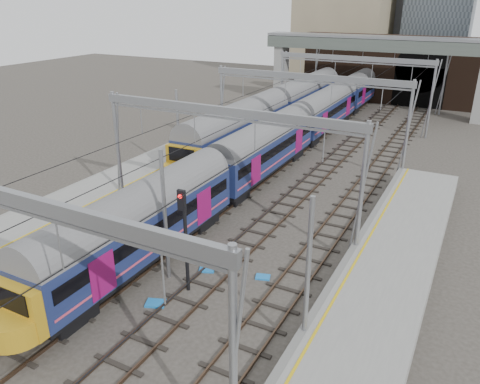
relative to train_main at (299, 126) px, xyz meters
The scene contains 15 objects.
ground 25.93m from the train_main, 85.56° to the right, with size 160.00×160.00×0.00m, color #38332D.
platform_left 24.71m from the train_main, 109.39° to the right, with size 4.32×55.00×1.12m.
platform_right 29.90m from the train_main, 65.91° to the right, with size 4.32×47.00×1.12m.
tracks 11.19m from the train_main, 79.45° to the right, with size 14.40×80.00×0.22m.
overhead_line 6.26m from the train_main, 64.81° to the right, with size 16.80×80.00×8.00m.
retaining_wall 26.48m from the train_main, 82.60° to the left, with size 28.00×2.75×9.00m.
overbridge 20.93m from the train_main, 84.36° to the left, with size 28.00×3.00×9.25m.
train_main is the anchor object (origin of this frame).
train_second 5.49m from the train_main, 136.77° to the left, with size 2.99×34.62×5.09m.
signal_near_left 27.40m from the train_main, 91.25° to the right, with size 0.36×0.45×4.43m.
signal_near_centre 24.56m from the train_main, 81.71° to the right, with size 0.39×0.49×5.47m.
relay_cabinet 27.80m from the train_main, 102.07° to the right, with size 0.63×0.53×1.27m, color silver.
equip_cover_a 26.24m from the train_main, 83.79° to the right, with size 0.93×0.65×0.11m, color blue.
equip_cover_b 22.65m from the train_main, 81.27° to the right, with size 0.81×0.57×0.10m, color blue.
equip_cover_c 22.57m from the train_main, 73.47° to the right, with size 0.75×0.53×0.09m, color blue.
Camera 1 is at (13.02, -14.78, 13.55)m, focal length 35.00 mm.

